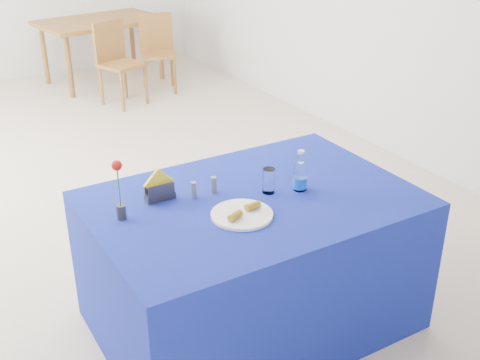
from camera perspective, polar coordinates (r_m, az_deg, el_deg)
name	(u,v)px	position (r m, az deg, el deg)	size (l,w,h in m)	color
floor	(99,185)	(4.96, -13.23, -0.51)	(7.00, 7.00, 0.00)	beige
plate	(242,215)	(2.83, 0.17, -3.29)	(0.29, 0.29, 0.01)	white
drinking_glass	(269,181)	(3.02, 2.73, -0.07)	(0.06, 0.06, 0.13)	white
salt_shaker	(194,190)	(2.98, -4.41, -0.95)	(0.03, 0.03, 0.09)	slate
pepper_shaker	(214,185)	(3.03, -2.51, -0.45)	(0.03, 0.03, 0.09)	slate
blue_table	(252,262)	(3.19, 1.15, -7.74)	(1.60, 1.10, 0.76)	navy
water_bottle	(300,177)	(3.06, 5.71, 0.31)	(0.07, 0.07, 0.21)	white
napkin_holder	(160,191)	(2.98, -7.63, -1.00)	(0.16, 0.06, 0.17)	#35353A
rose_vase	(119,191)	(2.80, -11.38, -1.06)	(0.05, 0.05, 0.30)	#28282E
oak_table	(101,26)	(7.59, -13.08, 14.04)	(1.52, 1.09, 0.76)	olive
chair_bg_left	(116,57)	(6.75, -11.63, 11.36)	(0.52, 0.52, 0.90)	brown
chair_bg_right	(157,47)	(7.20, -7.85, 12.41)	(0.49, 0.49, 0.87)	brown
banana_pieces	(244,211)	(2.81, 0.40, -2.93)	(0.20, 0.09, 0.03)	gold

